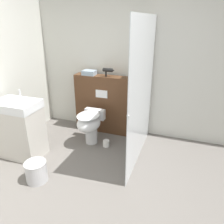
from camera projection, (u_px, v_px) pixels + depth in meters
ground_plane at (69, 205)px, 2.53m from camera, size 12.00×12.00×0.00m
wall_back at (123, 65)px, 3.83m from camera, size 8.00×0.06×2.50m
partition_panel at (104, 104)px, 4.04m from camera, size 1.08×0.23×1.07m
shower_glass at (142, 93)px, 3.07m from camera, size 0.04×1.53×2.05m
toilet at (90, 124)px, 3.65m from camera, size 0.37×0.55×0.56m
sink_vanity at (20, 129)px, 3.30m from camera, size 0.65×0.44×1.04m
hair_drier at (108, 70)px, 3.73m from camera, size 0.20×0.06×0.15m
folded_towel at (89, 73)px, 3.87m from camera, size 0.23×0.18×0.08m
spare_toilet_roll at (106, 143)px, 3.68m from camera, size 0.11×0.11×0.11m
waste_bin at (36, 172)px, 2.86m from camera, size 0.28×0.28×0.28m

